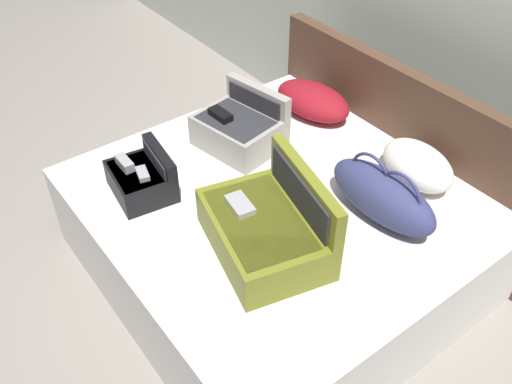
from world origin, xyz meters
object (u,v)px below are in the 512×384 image
object	(u,v)px
hard_case_large	(267,228)
pillow_center_head	(418,165)
bed	(275,234)
hard_case_medium	(240,128)
duffel_bag	(383,195)
hard_case_small	(142,178)
pillow_near_headboard	(313,101)

from	to	relation	value
hard_case_large	pillow_center_head	xyz separation A→B (m)	(0.08, 0.90, -0.02)
bed	hard_case_medium	size ratio (longest dim) A/B	3.77
hard_case_medium	bed	bearing A→B (deg)	-24.65
bed	duffel_bag	xyz separation A→B (m)	(0.40, 0.31, 0.38)
hard_case_large	hard_case_small	distance (m)	0.72
hard_case_medium	hard_case_small	world-z (taller)	hard_case_medium
bed	pillow_near_headboard	size ratio (longest dim) A/B	3.72
hard_case_medium	pillow_center_head	bearing A→B (deg)	23.28
hard_case_large	hard_case_medium	world-z (taller)	hard_case_large
hard_case_large	hard_case_medium	distance (m)	0.80
hard_case_medium	duffel_bag	size ratio (longest dim) A/B	0.81
hard_case_large	pillow_center_head	world-z (taller)	hard_case_large
hard_case_large	hard_case_small	xyz separation A→B (m)	(-0.68, -0.25, -0.03)
hard_case_medium	pillow_near_headboard	world-z (taller)	hard_case_medium
hard_case_small	hard_case_medium	bearing A→B (deg)	100.94
bed	duffel_bag	world-z (taller)	duffel_bag
bed	pillow_near_headboard	bearing A→B (deg)	125.90
hard_case_large	duffel_bag	bearing A→B (deg)	88.13
hard_case_large	hard_case_medium	xyz separation A→B (m)	(-0.71, 0.37, -0.01)
hard_case_large	duffel_bag	xyz separation A→B (m)	(0.16, 0.56, 0.01)
hard_case_small	hard_case_large	bearing A→B (deg)	28.17
hard_case_medium	hard_case_small	distance (m)	0.62
hard_case_large	pillow_center_head	size ratio (longest dim) A/B	1.62
hard_case_small	duffel_bag	world-z (taller)	duffel_bag
duffel_bag	pillow_near_headboard	bearing A→B (deg)	158.75
pillow_near_headboard	duffel_bag	bearing A→B (deg)	-21.25
hard_case_large	pillow_near_headboard	xyz separation A→B (m)	(-0.71, 0.90, -0.03)
hard_case_medium	pillow_center_head	world-z (taller)	hard_case_medium
pillow_near_headboard	hard_case_medium	bearing A→B (deg)	-90.42
hard_case_small	pillow_near_headboard	world-z (taller)	hard_case_small
bed	hard_case_large	size ratio (longest dim) A/B	2.69
bed	hard_case_medium	distance (m)	0.61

